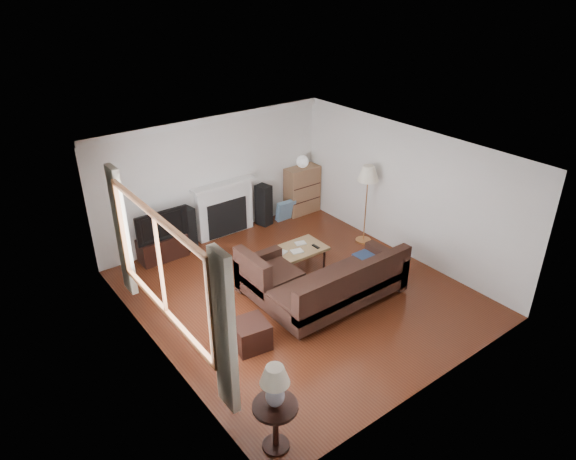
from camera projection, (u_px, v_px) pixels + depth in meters
room at (299, 229)px, 8.22m from camera, size 5.10×5.60×2.54m
window at (160, 266)px, 6.62m from camera, size 0.12×2.74×1.54m
curtain_near at (225, 333)px, 5.64m from camera, size 0.10×0.35×2.10m
curtain_far at (122, 232)px, 7.80m from camera, size 0.10×0.35×2.10m
fireplace at (225, 209)px, 10.48m from camera, size 1.40×0.26×1.15m
tv_stand at (163, 248)px, 9.75m from camera, size 0.90×0.41×0.45m
television at (159, 223)px, 9.51m from camera, size 1.02×0.13×0.58m
speaker_left at (187, 229)px, 9.99m from camera, size 0.29×0.33×0.88m
speaker_right at (264, 205)px, 10.95m from camera, size 0.31×0.35×0.90m
bookshelf at (302, 190)px, 11.45m from camera, size 0.78×0.37×1.07m
globe_lamp at (303, 162)px, 11.14m from camera, size 0.27×0.27×0.27m
sectional_sofa at (339, 283)px, 8.33m from camera, size 2.56×1.87×0.83m
coffee_table at (294, 261)px, 9.31m from camera, size 1.19×0.66×0.46m
footstool at (251, 334)px, 7.49m from camera, size 0.56×0.56×0.42m
floor_lamp at (366, 205)px, 10.09m from camera, size 0.49×0.49×1.62m
side_table at (276, 426)px, 5.85m from camera, size 0.52×0.52×0.65m
table_lamp at (275, 387)px, 5.57m from camera, size 0.34×0.34×0.54m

